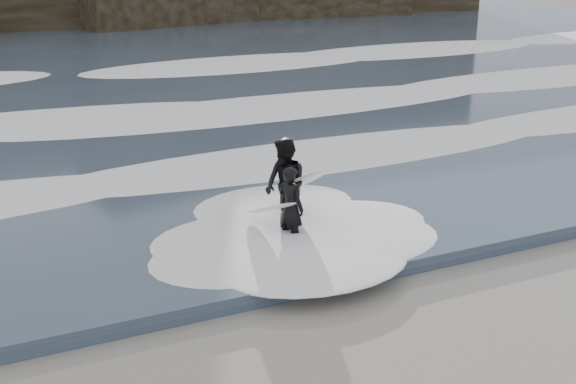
# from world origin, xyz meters

# --- Properties ---
(sea) EXTENTS (90.00, 52.00, 0.30)m
(sea) POSITION_xyz_m (0.00, 29.00, 0.15)
(sea) COLOR #334255
(sea) RESTS_ON ground
(foam_near) EXTENTS (60.00, 3.20, 0.20)m
(foam_near) POSITION_xyz_m (0.00, 9.00, 0.40)
(foam_near) COLOR white
(foam_near) RESTS_ON sea
(foam_mid) EXTENTS (60.00, 4.00, 0.24)m
(foam_mid) POSITION_xyz_m (0.00, 16.00, 0.42)
(foam_mid) COLOR white
(foam_mid) RESTS_ON sea
(foam_far) EXTENTS (60.00, 4.80, 0.30)m
(foam_far) POSITION_xyz_m (0.00, 25.00, 0.45)
(foam_far) COLOR white
(foam_far) RESTS_ON sea
(surfer_left) EXTENTS (1.01, 1.89, 1.65)m
(surfer_left) POSITION_xyz_m (0.85, 5.10, 0.83)
(surfer_left) COLOR black
(surfer_left) RESTS_ON ground
(surfer_right) EXTENTS (1.17, 1.90, 1.97)m
(surfer_right) POSITION_xyz_m (1.21, 5.85, 0.99)
(surfer_right) COLOR black
(surfer_right) RESTS_ON ground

